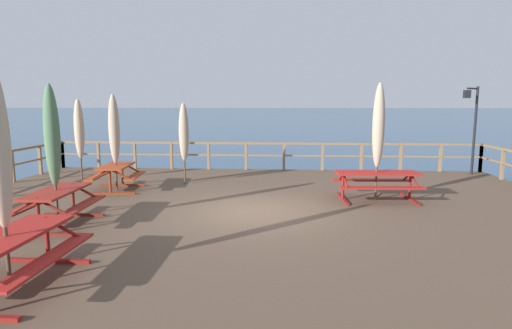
{
  "coord_description": "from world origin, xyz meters",
  "views": [
    {
      "loc": [
        0.71,
        -9.87,
        3.36
      ],
      "look_at": [
        0.0,
        0.97,
        1.77
      ],
      "focal_mm": 29.26,
      "sensor_mm": 36.0,
      "label": 1
    }
  ],
  "objects_px": {
    "picnic_table_front_left": "(377,179)",
    "patio_umbrella_tall_back_left": "(52,136)",
    "lamp_post_hooked": "(472,117)",
    "patio_umbrella_tall_mid_left": "(378,126)",
    "patio_umbrella_tall_front": "(114,129)",
    "picnic_table_mid_left": "(57,200)",
    "picnic_table_back_left": "(116,172)",
    "patio_umbrella_short_back": "(79,129)",
    "patio_umbrella_tall_mid_right": "(184,133)",
    "picnic_table_front_right": "(10,249)"
  },
  "relations": [
    {
      "from": "patio_umbrella_tall_mid_left",
      "to": "picnic_table_mid_left",
      "type": "bearing_deg",
      "value": -158.61
    },
    {
      "from": "patio_umbrella_tall_back_left",
      "to": "lamp_post_hooked",
      "type": "distance_m",
      "value": 13.63
    },
    {
      "from": "picnic_table_back_left",
      "to": "patio_umbrella_tall_mid_right",
      "type": "xyz_separation_m",
      "value": [
        1.81,
        1.16,
        1.12
      ]
    },
    {
      "from": "lamp_post_hooked",
      "to": "patio_umbrella_tall_mid_left",
      "type": "bearing_deg",
      "value": -134.83
    },
    {
      "from": "picnic_table_mid_left",
      "to": "picnic_table_front_right",
      "type": "height_order",
      "value": "same"
    },
    {
      "from": "patio_umbrella_tall_front",
      "to": "picnic_table_mid_left",
      "type": "bearing_deg",
      "value": -86.99
    },
    {
      "from": "picnic_table_mid_left",
      "to": "lamp_post_hooked",
      "type": "xyz_separation_m",
      "value": [
        11.6,
        7.16,
        1.56
      ]
    },
    {
      "from": "picnic_table_mid_left",
      "to": "patio_umbrella_short_back",
      "type": "relative_size",
      "value": 0.68
    },
    {
      "from": "picnic_table_back_left",
      "to": "patio_umbrella_short_back",
      "type": "relative_size",
      "value": 0.63
    },
    {
      "from": "picnic_table_back_left",
      "to": "picnic_table_mid_left",
      "type": "bearing_deg",
      "value": -87.2
    },
    {
      "from": "patio_umbrella_tall_front",
      "to": "patio_umbrella_tall_mid_right",
      "type": "relative_size",
      "value": 1.1
    },
    {
      "from": "picnic_table_back_left",
      "to": "patio_umbrella_tall_mid_left",
      "type": "distance_m",
      "value": 7.7
    },
    {
      "from": "picnic_table_front_left",
      "to": "picnic_table_mid_left",
      "type": "xyz_separation_m",
      "value": [
        -7.36,
        -2.87,
        -0.01
      ]
    },
    {
      "from": "picnic_table_front_right",
      "to": "lamp_post_hooked",
      "type": "xyz_separation_m",
      "value": [
        10.61,
        10.16,
        1.55
      ]
    },
    {
      "from": "patio_umbrella_short_back",
      "to": "patio_umbrella_tall_front",
      "type": "bearing_deg",
      "value": -37.07
    },
    {
      "from": "picnic_table_front_left",
      "to": "patio_umbrella_short_back",
      "type": "distance_m",
      "value": 9.59
    },
    {
      "from": "picnic_table_front_left",
      "to": "patio_umbrella_tall_back_left",
      "type": "distance_m",
      "value": 8.02
    },
    {
      "from": "patio_umbrella_tall_front",
      "to": "patio_umbrella_tall_back_left",
      "type": "relative_size",
      "value": 0.96
    },
    {
      "from": "patio_umbrella_tall_back_left",
      "to": "patio_umbrella_short_back",
      "type": "relative_size",
      "value": 1.1
    },
    {
      "from": "picnic_table_back_left",
      "to": "picnic_table_mid_left",
      "type": "relative_size",
      "value": 0.92
    },
    {
      "from": "picnic_table_front_right",
      "to": "patio_umbrella_tall_back_left",
      "type": "height_order",
      "value": "patio_umbrella_tall_back_left"
    },
    {
      "from": "picnic_table_back_left",
      "to": "lamp_post_hooked",
      "type": "distance_m",
      "value": 12.39
    },
    {
      "from": "lamp_post_hooked",
      "to": "patio_umbrella_tall_front",
      "type": "bearing_deg",
      "value": -163.56
    },
    {
      "from": "patio_umbrella_tall_front",
      "to": "lamp_post_hooked",
      "type": "relative_size",
      "value": 0.9
    },
    {
      "from": "patio_umbrella_tall_front",
      "to": "patio_umbrella_short_back",
      "type": "xyz_separation_m",
      "value": [
        -1.73,
        1.3,
        -0.08
      ]
    },
    {
      "from": "lamp_post_hooked",
      "to": "picnic_table_mid_left",
      "type": "bearing_deg",
      "value": -148.32
    },
    {
      "from": "picnic_table_back_left",
      "to": "picnic_table_front_left",
      "type": "bearing_deg",
      "value": -5.87
    },
    {
      "from": "patio_umbrella_tall_front",
      "to": "lamp_post_hooked",
      "type": "distance_m",
      "value": 12.3
    },
    {
      "from": "patio_umbrella_tall_back_left",
      "to": "patio_umbrella_tall_front",
      "type": "bearing_deg",
      "value": 92.76
    },
    {
      "from": "picnic_table_front_right",
      "to": "patio_umbrella_tall_mid_right",
      "type": "bearing_deg",
      "value": 85.27
    },
    {
      "from": "patio_umbrella_tall_mid_right",
      "to": "patio_umbrella_tall_back_left",
      "type": "bearing_deg",
      "value": -109.03
    },
    {
      "from": "picnic_table_front_right",
      "to": "patio_umbrella_tall_front",
      "type": "xyz_separation_m",
      "value": [
        -1.18,
        6.68,
        1.26
      ]
    },
    {
      "from": "picnic_table_front_right",
      "to": "patio_umbrella_tall_mid_left",
      "type": "distance_m",
      "value": 8.77
    },
    {
      "from": "picnic_table_back_left",
      "to": "lamp_post_hooked",
      "type": "height_order",
      "value": "lamp_post_hooked"
    },
    {
      "from": "patio_umbrella_tall_front",
      "to": "patio_umbrella_tall_back_left",
      "type": "distance_m",
      "value": 3.66
    },
    {
      "from": "patio_umbrella_tall_back_left",
      "to": "patio_umbrella_tall_mid_right",
      "type": "xyz_separation_m",
      "value": [
        1.65,
        4.78,
        -0.25
      ]
    },
    {
      "from": "picnic_table_back_left",
      "to": "patio_umbrella_tall_mid_left",
      "type": "xyz_separation_m",
      "value": [
        7.52,
        -0.77,
        1.45
      ]
    },
    {
      "from": "picnic_table_front_left",
      "to": "picnic_table_front_right",
      "type": "bearing_deg",
      "value": -137.35
    },
    {
      "from": "patio_umbrella_tall_front",
      "to": "patio_umbrella_tall_back_left",
      "type": "height_order",
      "value": "patio_umbrella_tall_back_left"
    },
    {
      "from": "picnic_table_front_left",
      "to": "lamp_post_hooked",
      "type": "relative_size",
      "value": 0.7
    },
    {
      "from": "patio_umbrella_tall_mid_left",
      "to": "patio_umbrella_short_back",
      "type": "relative_size",
      "value": 1.14
    },
    {
      "from": "patio_umbrella_tall_mid_left",
      "to": "patio_umbrella_tall_front",
      "type": "height_order",
      "value": "patio_umbrella_tall_mid_left"
    },
    {
      "from": "picnic_table_back_left",
      "to": "picnic_table_mid_left",
      "type": "height_order",
      "value": "same"
    },
    {
      "from": "patio_umbrella_tall_front",
      "to": "patio_umbrella_short_back",
      "type": "bearing_deg",
      "value": 142.93
    },
    {
      "from": "picnic_table_front_right",
      "to": "patio_umbrella_tall_mid_left",
      "type": "bearing_deg",
      "value": 42.74
    },
    {
      "from": "patio_umbrella_tall_front",
      "to": "patio_umbrella_tall_back_left",
      "type": "xyz_separation_m",
      "value": [
        0.18,
        -3.65,
        0.08
      ]
    },
    {
      "from": "patio_umbrella_tall_mid_left",
      "to": "picnic_table_front_left",
      "type": "bearing_deg",
      "value": -20.78
    },
    {
      "from": "picnic_table_mid_left",
      "to": "picnic_table_front_right",
      "type": "xyz_separation_m",
      "value": [
        0.98,
        -3.0,
        0.01
      ]
    },
    {
      "from": "picnic_table_front_left",
      "to": "lamp_post_hooked",
      "type": "bearing_deg",
      "value": 45.3
    },
    {
      "from": "picnic_table_mid_left",
      "to": "patio_umbrella_short_back",
      "type": "bearing_deg",
      "value": 111.07
    }
  ]
}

